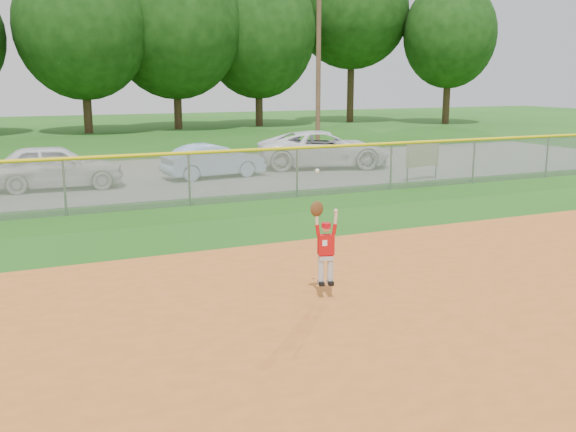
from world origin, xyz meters
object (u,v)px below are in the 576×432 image
object	(u,v)px
sponsor_sign	(423,156)
car_white_a	(55,166)
ballplayer	(325,243)
car_white_b	(324,149)
car_blue	(214,161)

from	to	relation	value
sponsor_sign	car_white_a	bearing A→B (deg)	164.52
sponsor_sign	ballplayer	distance (m)	13.09
car_white_b	sponsor_sign	xyz separation A→B (m)	(1.63, -4.41, 0.14)
car_blue	car_white_b	size ratio (longest dim) A/B	0.69
sponsor_sign	ballplayer	size ratio (longest dim) A/B	0.81
car_white_b	ballplayer	bearing A→B (deg)	169.03
car_white_a	car_white_b	size ratio (longest dim) A/B	0.81
car_white_a	car_blue	xyz separation A→B (m)	(5.41, 0.30, -0.12)
car_white_b	sponsor_sign	world-z (taller)	car_white_b
car_white_b	ballplayer	xyz separation A→B (m)	(-7.16, -14.11, 0.18)
sponsor_sign	ballplayer	xyz separation A→B (m)	(-8.79, -9.70, 0.05)
car_white_a	car_blue	distance (m)	5.42
sponsor_sign	ballplayer	bearing A→B (deg)	-132.19
car_white_a	car_white_b	distance (m)	10.33
ballplayer	car_white_b	bearing A→B (deg)	63.09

